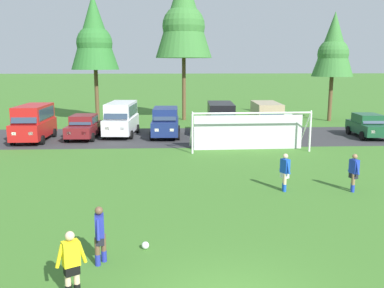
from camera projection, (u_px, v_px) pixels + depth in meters
The scene contains 19 objects.
ground_plane at pixel (194, 159), 23.97m from camera, with size 400.00×400.00×0.00m, color #3D7028.
parking_lot_strip at pixel (189, 137), 31.28m from camera, with size 52.00×8.40×0.01m, color #333335.
soccer_ball at pixel (145, 245), 12.38m from camera, with size 0.22×0.22×0.22m.
soccer_goal at pixel (249, 130), 26.30m from camera, with size 7.47×2.16×2.57m.
referee at pixel (71, 264), 9.70m from camera, with size 0.72×0.40×1.64m.
player_striker_near at pixel (100, 235), 11.35m from camera, with size 0.30×0.75×1.64m.
player_midfield_center at pixel (285, 172), 17.90m from camera, with size 0.39×0.72×1.64m.
player_defender_far at pixel (354, 173), 17.83m from camera, with size 0.35×0.74×1.64m.
parked_car_slot_far_left at pixel (34, 122), 29.45m from camera, with size 2.21×4.81×2.52m.
parked_car_slot_left at pixel (84, 127), 30.38m from camera, with size 2.17×4.27×1.72m.
parked_car_slot_center_left at pixel (121, 118), 31.56m from camera, with size 2.47×4.94×2.52m.
parked_car_slot_center at pixel (166, 122), 31.13m from camera, with size 2.23×4.65×2.16m.
parked_car_slot_center_right at pixel (221, 119), 31.04m from camera, with size 2.37×4.89×2.52m.
parked_car_slot_right at pixel (267, 118), 31.34m from camera, with size 2.33×4.87×2.52m.
parked_car_slot_far_right at pixel (277, 124), 31.79m from camera, with size 2.21×4.29×1.72m.
parked_car_slot_end at pixel (368, 125), 30.97m from camera, with size 2.18×4.28×1.72m.
tree_left_edge at pixel (94, 35), 38.06m from camera, with size 4.35×4.35×11.60m.
tree_mid_left at pixel (184, 16), 38.82m from camera, with size 5.32×5.32×14.19m.
tree_center_back at pixel (334, 47), 38.59m from camera, with size 3.78×3.78×10.07m.
Camera 1 is at (-1.30, -8.33, 5.42)m, focal length 39.09 mm.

